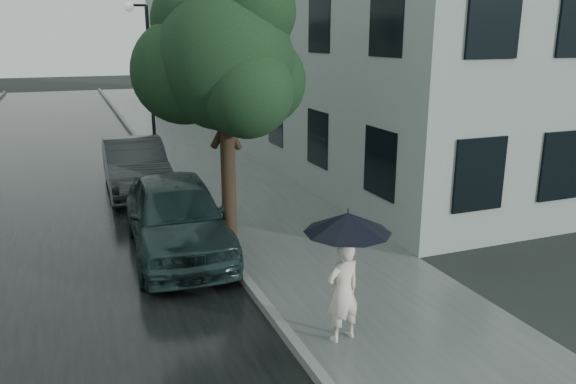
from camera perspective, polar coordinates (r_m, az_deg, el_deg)
name	(u,v)px	position (r m, az deg, el deg)	size (l,w,h in m)	color
ground	(368,308)	(9.40, 8.09, -11.58)	(120.00, 120.00, 0.00)	black
sidewalk	(207,160)	(20.20, -8.20, 3.21)	(3.50, 60.00, 0.01)	slate
kerb_near	(155,162)	(19.85, -13.34, 2.94)	(0.15, 60.00, 0.15)	slate
asphalt_road	(45,173)	(19.71, -23.42, 1.76)	(6.85, 60.00, 0.00)	black
building_near	(272,31)	(28.44, -1.62, 16.01)	(7.02, 36.00, 9.00)	gray
pedestrian	(343,291)	(8.14, 5.60, -10.02)	(0.55, 0.36, 1.50)	beige
umbrella	(348,223)	(7.74, 6.08, -3.10)	(1.37, 1.37, 1.05)	black
street_tree	(224,59)	(10.70, -6.57, 13.25)	(3.34, 3.04, 5.49)	#332619
lamp_post	(146,73)	(20.11, -14.23, 11.65)	(0.84, 0.41, 5.36)	black
car_near	(177,215)	(11.49, -11.24, -2.33)	(1.86, 4.62, 1.58)	#1B2E2F
car_far	(135,166)	(16.35, -15.26, 2.57)	(1.57, 4.49, 1.48)	#222527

